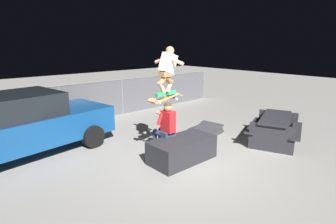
{
  "coord_description": "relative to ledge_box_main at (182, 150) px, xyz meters",
  "views": [
    {
      "loc": [
        -4.32,
        -4.18,
        2.7
      ],
      "look_at": [
        -0.25,
        0.39,
        1.14
      ],
      "focal_mm": 28.84,
      "sensor_mm": 36.0,
      "label": 1
    }
  ],
  "objects": [
    {
      "name": "ledge_box_main",
      "position": [
        0.0,
        0.0,
        0.0
      ],
      "size": [
        1.58,
        0.81,
        0.54
      ],
      "primitive_type": "cube",
      "rotation": [
        0.0,
        0.0,
        -0.0
      ],
      "color": "#28282D",
      "rests_on": "ground"
    },
    {
      "name": "ground_plane",
      "position": [
        0.13,
        -0.04,
        -0.27
      ],
      "size": [
        40.0,
        40.0,
        0.0
      ],
      "primitive_type": "plane",
      "color": "gray"
    },
    {
      "name": "person_sitting_on_ledge",
      "position": [
        -0.13,
        0.47,
        0.51
      ],
      "size": [
        0.59,
        0.75,
        1.38
      ],
      "color": "#2D3856",
      "rests_on": "ground"
    },
    {
      "name": "skater_airborne",
      "position": [
        -0.04,
        0.48,
        1.86
      ],
      "size": [
        0.63,
        0.89,
        1.12
      ],
      "color": "#2D9E66"
    },
    {
      "name": "parked_car",
      "position": [
        -2.68,
        2.83,
        0.52
      ],
      "size": [
        4.4,
        2.37,
        1.56
      ],
      "color": "navy",
      "rests_on": "ground"
    },
    {
      "name": "fence_back",
      "position": [
        0.13,
        4.67,
        0.46
      ],
      "size": [
        12.05,
        0.05,
        1.37
      ],
      "color": "slate",
      "rests_on": "ground"
    },
    {
      "name": "kicker_ramp",
      "position": [
        1.93,
        0.94,
        -0.21
      ],
      "size": [
        1.06,
        0.91,
        0.34
      ],
      "color": "#38383D",
      "rests_on": "ground"
    },
    {
      "name": "skateboard",
      "position": [
        -0.09,
        0.48,
        1.18
      ],
      "size": [
        1.03,
        0.27,
        0.15
      ],
      "color": "#AD8451"
    },
    {
      "name": "picnic_table_back",
      "position": [
        2.78,
        -0.84,
        0.23
      ],
      "size": [
        2.07,
        1.87,
        0.75
      ],
      "color": "#28282D",
      "rests_on": "ground"
    }
  ]
}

